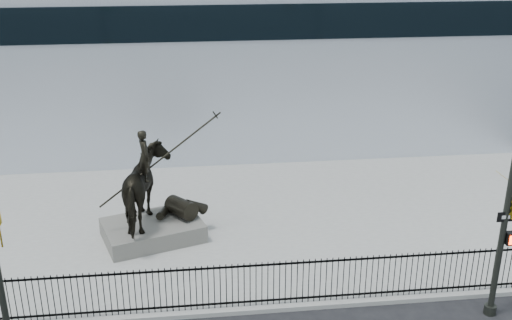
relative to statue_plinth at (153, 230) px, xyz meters
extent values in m
cube|color=gray|center=(3.33, 1.06, -0.40)|extent=(30.00, 12.00, 0.15)
cube|color=silver|center=(3.33, 14.06, 4.02)|extent=(44.00, 14.00, 9.00)
cube|color=black|center=(3.33, -4.69, -0.18)|extent=(22.00, 0.05, 0.05)
cube|color=black|center=(3.33, -4.69, 1.07)|extent=(22.00, 0.05, 0.05)
cube|color=black|center=(3.33, -4.69, 0.42)|extent=(22.00, 0.03, 1.50)
cube|color=#605D58|center=(0.00, 0.00, 0.00)|extent=(4.05, 3.35, 0.65)
imported|color=black|center=(0.00, 0.00, 1.71)|extent=(3.09, 3.34, 2.77)
imported|color=black|center=(-0.10, -0.03, 2.98)|extent=(0.64, 0.79, 1.87)
cylinder|color=black|center=(0.36, 0.12, 2.69)|extent=(4.26, 1.44, 2.82)
cylinder|color=black|center=(10.33, -5.74, -0.33)|extent=(0.36, 0.36, 0.30)
cylinder|color=black|center=(10.33, -5.74, 3.02)|extent=(0.18, 0.18, 7.00)
cube|color=black|center=(10.61, -5.79, 2.12)|extent=(0.38, 0.22, 0.38)
camera|label=1|loc=(1.49, -20.07, 10.43)|focal=42.00mm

